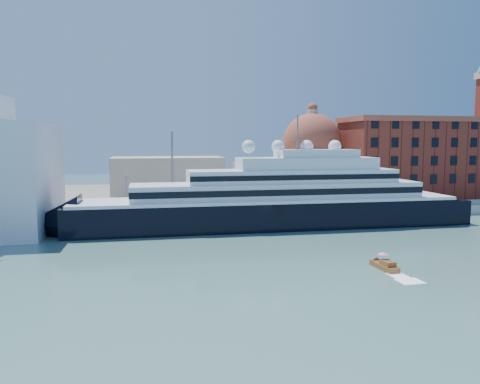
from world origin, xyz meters
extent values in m
plane|color=#3B6663|center=(0.00, 0.00, 0.00)|extent=(400.00, 400.00, 0.00)
cube|color=gray|center=(0.00, 34.00, 1.25)|extent=(180.00, 10.00, 2.50)
cube|color=slate|center=(0.00, 75.00, 1.00)|extent=(260.00, 72.00, 2.00)
cube|color=slate|center=(0.00, 29.50, 3.10)|extent=(180.00, 0.10, 1.20)
cube|color=black|center=(-0.44, 23.00, 2.34)|extent=(82.88, 12.75, 6.91)
cone|color=black|center=(-44.01, 23.00, 2.34)|extent=(10.63, 12.75, 12.75)
cube|color=black|center=(41.00, 23.00, 2.13)|extent=(6.38, 11.69, 6.38)
cube|color=white|center=(-0.44, 23.00, 6.06)|extent=(80.76, 12.96, 0.64)
cube|color=white|center=(1.69, 23.00, 7.97)|extent=(61.63, 10.63, 3.19)
cube|color=black|center=(1.69, 17.69, 7.97)|extent=(61.63, 0.15, 1.28)
cube|color=white|center=(4.87, 23.00, 10.95)|extent=(44.63, 9.56, 2.76)
cube|color=white|center=(8.06, 23.00, 13.60)|extent=(29.75, 8.50, 2.55)
cube|color=white|center=(10.19, 23.00, 15.73)|extent=(17.00, 7.44, 1.70)
cylinder|color=slate|center=(5.94, 23.00, 20.19)|extent=(0.32, 0.32, 7.44)
sphere|color=white|center=(-4.69, 23.00, 17.21)|extent=(2.76, 2.76, 2.76)
sphere|color=white|center=(1.69, 23.00, 17.21)|extent=(2.76, 2.76, 2.76)
sphere|color=white|center=(8.06, 23.00, 17.21)|extent=(2.76, 2.76, 2.76)
sphere|color=white|center=(14.44, 23.00, 17.21)|extent=(2.76, 2.76, 2.76)
cube|color=white|center=(-32.84, 20.94, 0.54)|extent=(11.10, 4.63, 1.44)
cube|color=white|center=(-31.05, 20.76, 1.71)|extent=(3.80, 2.59, 1.08)
cube|color=brown|center=(7.62, -12.32, 0.31)|extent=(2.05, 5.41, 0.89)
cube|color=brown|center=(7.67, -13.20, 1.07)|extent=(1.54, 2.29, 0.71)
cylinder|color=slate|center=(7.60, -11.87, 1.42)|extent=(0.05, 0.05, 1.42)
cone|color=red|center=(7.60, -11.87, 2.22)|extent=(1.60, 1.60, 0.36)
cube|color=maroon|center=(52.00, 52.00, 13.00)|extent=(42.00, 18.00, 22.00)
cube|color=brown|center=(52.00, 52.00, 24.50)|extent=(43.00, 19.00, 1.50)
cylinder|color=beige|center=(22.00, 58.00, 9.00)|extent=(18.00, 18.00, 14.00)
sphere|color=brown|center=(22.00, 58.00, 18.00)|extent=(17.00, 17.00, 17.00)
cylinder|color=beige|center=(22.00, 58.00, 26.00)|extent=(3.00, 3.00, 3.00)
cube|color=beige|center=(8.00, 56.00, 7.00)|extent=(18.00, 14.00, 10.00)
cube|color=beige|center=(-20.00, 58.00, 8.00)|extent=(30.00, 16.00, 12.00)
cylinder|color=slate|center=(-30.00, 31.00, 6.50)|extent=(0.24, 0.24, 8.00)
cube|color=slate|center=(-30.00, 31.00, 10.60)|extent=(0.80, 0.30, 0.25)
cylinder|color=slate|center=(0.00, 31.00, 6.50)|extent=(0.24, 0.24, 8.00)
cube|color=slate|center=(0.00, 31.00, 10.60)|extent=(0.80, 0.30, 0.25)
cylinder|color=slate|center=(30.00, 31.00, 6.50)|extent=(0.24, 0.24, 8.00)
cube|color=slate|center=(30.00, 31.00, 10.60)|extent=(0.80, 0.30, 0.25)
cylinder|color=slate|center=(-20.00, 33.00, 11.50)|extent=(0.50, 0.50, 18.00)
camera|label=1|loc=(-25.65, -72.66, 18.27)|focal=35.00mm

